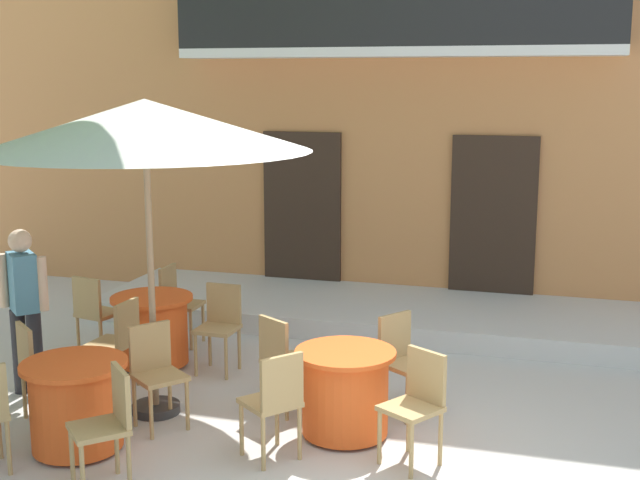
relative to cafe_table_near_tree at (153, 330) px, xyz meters
The scene contains 19 objects.
ground_plane 3.39m from the cafe_table_near_tree, 30.98° to the right, with size 120.00×120.00×0.00m, color beige.
building_facade 6.53m from the cafe_table_near_tree, 69.78° to the left, with size 13.00×5.09×7.50m.
entrance_step_platform 3.00m from the cafe_table_near_tree, 49.73° to the left, with size 7.08×1.97×0.25m, color silver.
cafe_table_near_tree is the anchor object (origin of this frame).
cafe_chair_near_tree_0 0.77m from the cafe_table_near_tree, ahead, with size 0.41×0.41×0.91m.
cafe_chair_near_tree_1 0.77m from the cafe_table_near_tree, 96.37° to the left, with size 0.40×0.40×0.91m.
cafe_chair_near_tree_2 0.77m from the cafe_table_near_tree, behind, with size 0.48×0.48×0.91m.
cafe_chair_near_tree_3 0.77m from the cafe_table_near_tree, 87.74° to the right, with size 0.42×0.42×0.91m.
cafe_table_middle 2.69m from the cafe_table_near_tree, 25.52° to the right, with size 0.86×0.86×0.76m.
cafe_chair_middle_0 2.83m from the cafe_table_near_tree, 10.10° to the right, with size 0.56×0.56×0.91m.
cafe_chair_middle_1 1.94m from the cafe_table_near_tree, 25.29° to the right, with size 0.55×0.55×0.91m.
cafe_chair_middle_2 2.70m from the cafe_table_near_tree, 41.60° to the right, with size 0.56×0.56×0.91m.
cafe_chair_middle_3 3.44m from the cafe_table_near_tree, 25.61° to the right, with size 0.55×0.55×0.91m.
cafe_table_front 2.10m from the cafe_table_near_tree, 79.41° to the right, with size 0.86×0.86×0.76m.
cafe_chair_front_0 2.73m from the cafe_table_near_tree, 69.09° to the right, with size 0.57×0.57×0.91m.
cafe_chair_front_1 1.63m from the cafe_table_near_tree, 61.29° to the right, with size 0.56×0.56×0.91m.
cafe_chair_front_2 1.68m from the cafe_table_near_tree, 98.43° to the right, with size 0.56×0.56×0.91m.
cafe_umbrella 2.59m from the cafe_table_near_tree, 61.62° to the right, with size 2.90×2.90×2.85m.
pedestrian_near_entrance 1.43m from the cafe_table_near_tree, 125.37° to the right, with size 0.53×0.39×1.63m.
Camera 1 is at (1.29, -6.02, 3.03)m, focal length 47.43 mm.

